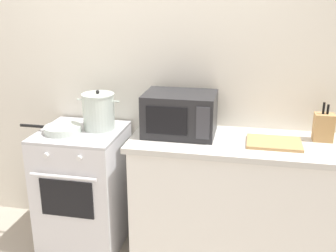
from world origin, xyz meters
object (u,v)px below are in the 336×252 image
Objects in this scene: stove at (84,187)px; stock_pot at (99,111)px; frying_pan at (62,129)px; knife_block at (323,127)px; cutting_board at (274,143)px; microwave at (180,114)px.

stove is 0.61m from stock_pot.
knife_block is at bearing 6.45° from frying_pan.
cutting_board reaches higher than stove.
stock_pot is at bearing -177.65° from knife_block.
stove is 0.95m from microwave.
knife_block is at bearing 4.72° from stove.
stove is 2.56× the size of cutting_board.
frying_pan is (-0.11, -0.06, 0.48)m from stove.
microwave is at bearing -176.38° from knife_block.
stove is 3.42× the size of knife_block.
stock_pot reaches higher than cutting_board.
stove is 1.80m from knife_block.
stove is at bearing -179.95° from cutting_board.
frying_pan is 1.50m from cutting_board.
stove is 1.46m from cutting_board.
frying_pan is at bearing -170.30° from microwave.
cutting_board is 0.36m from knife_block.
microwave is (0.61, 0.00, 0.02)m from stock_pot.
microwave is 1.86× the size of knife_block.
cutting_board is (1.26, -0.07, -0.12)m from stock_pot.
stock_pot reaches higher than knife_block.
knife_block is (1.59, 0.07, -0.04)m from stock_pot.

